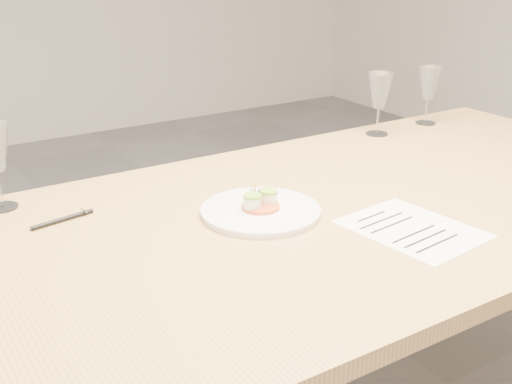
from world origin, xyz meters
TOP-DOWN VIEW (x-y plane):
  - dining_table at (0.00, 0.00)m, footprint 2.40×1.00m
  - dinner_plate at (-0.04, 0.05)m, footprint 0.28×0.28m
  - recipe_sheet at (0.20, -0.20)m, footprint 0.26×0.31m
  - ballpoint_pen at (-0.44, 0.25)m, footprint 0.15×0.04m
  - wine_glass_2 at (0.65, 0.40)m, footprint 0.08×0.08m
  - wine_glass_3 at (0.89, 0.41)m, footprint 0.08×0.08m

SIDE VIEW (x-z plane):
  - dining_table at x=0.00m, z-range 0.31..1.06m
  - recipe_sheet at x=0.20m, z-range 0.75..0.75m
  - ballpoint_pen at x=-0.44m, z-range 0.75..0.76m
  - dinner_plate at x=-0.04m, z-range 0.73..0.80m
  - wine_glass_3 at x=0.89m, z-range 0.79..0.99m
  - wine_glass_2 at x=0.65m, z-range 0.79..1.00m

